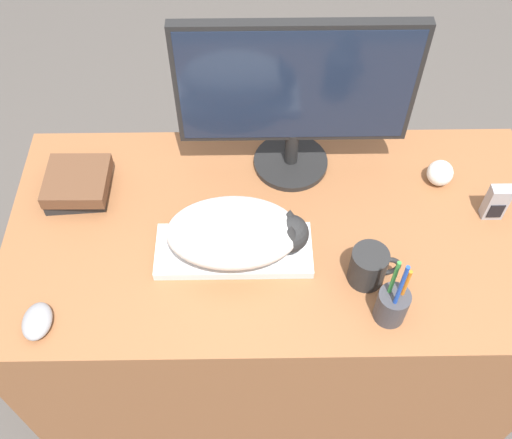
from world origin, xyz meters
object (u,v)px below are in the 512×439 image
monitor (295,92)px  coffee_mug (369,266)px  computer_mouse (37,321)px  phone (496,202)px  keyboard (234,251)px  baseball (440,173)px  pen_cup (392,304)px  book_stack (77,185)px  cat (239,233)px

monitor → coffee_mug: 0.45m
computer_mouse → phone: (1.10, 0.30, 0.03)m
keyboard → baseball: 0.59m
coffee_mug → pen_cup: pen_cup is taller
keyboard → pen_cup: bearing=-26.3°
phone → keyboard: bearing=-170.6°
monitor → pen_cup: (0.20, -0.46, -0.21)m
monitor → computer_mouse: bearing=-141.0°
book_stack → coffee_mug: bearing=-20.4°
computer_mouse → pen_cup: pen_cup is taller
monitor → computer_mouse: 0.80m
baseball → book_stack: 0.95m
coffee_mug → keyboard: bearing=166.8°
keyboard → cat: bearing=-0.0°
keyboard → baseball: (0.54, 0.22, 0.02)m
computer_mouse → keyboard: bearing=23.3°
cat → monitor: bearing=64.3°
baseball → phone: bearing=-45.5°
keyboard → pen_cup: 0.40m
computer_mouse → phone: phone is taller
computer_mouse → book_stack: bearing=85.6°
keyboard → cat: size_ratio=1.13×
baseball → pen_cup: bearing=-115.5°
computer_mouse → book_stack: size_ratio=0.56×
monitor → phone: (0.50, -0.18, -0.21)m
coffee_mug → book_stack: (-0.73, 0.27, -0.01)m
coffee_mug → phone: size_ratio=1.14×
keyboard → phone: bearing=9.4°
cat → coffee_mug: (0.30, -0.07, -0.04)m
cat → phone: 0.65m
computer_mouse → pen_cup: (0.79, 0.01, 0.03)m
computer_mouse → book_stack: book_stack is taller
cat → book_stack: (-0.42, 0.20, -0.05)m
cat → coffee_mug: 0.31m
keyboard → monitor: bearing=62.2°
baseball → book_stack: same height
pen_cup → coffee_mug: bearing=110.6°
phone → book_stack: 1.07m
baseball → book_stack: size_ratio=0.41×
computer_mouse → pen_cup: size_ratio=0.41×
coffee_mug → monitor: bearing=114.1°
keyboard → cat: cat is taller
coffee_mug → pen_cup: (0.04, -0.10, 0.00)m
cat → book_stack: cat is taller
pen_cup → baseball: 0.44m
phone → computer_mouse: bearing=-164.8°
pen_cup → keyboard: bearing=153.7°
phone → monitor: bearing=160.2°
baseball → phone: 0.16m
cat → phone: bearing=9.6°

